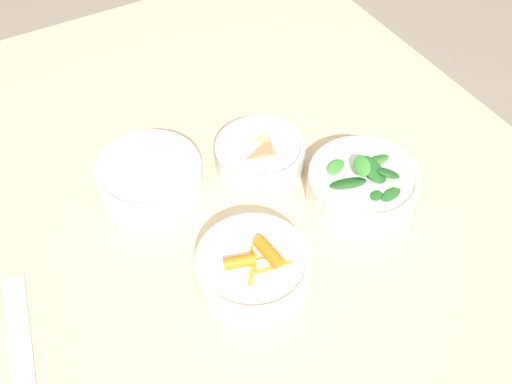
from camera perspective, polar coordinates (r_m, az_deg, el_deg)
The scene contains 7 objects.
ground_plane at distance 1.53m, azimuth -0.10°, elevation -18.23°, with size 10.00×10.00×0.00m, color gray.
dining_table at distance 0.98m, azimuth -0.14°, elevation -4.03°, with size 1.26×0.96×0.72m.
bowl_carrots at distance 0.79m, azimuth -0.25°, elevation -7.59°, with size 0.16×0.16×0.06m.
bowl_greens at distance 0.90m, azimuth 10.61°, elevation 0.77°, with size 0.17×0.17×0.08m.
bowl_beans_hotdog at distance 0.91m, azimuth -10.55°, elevation 1.43°, with size 0.17×0.17×0.06m.
bowl_cookies at distance 0.94m, azimuth 0.33°, elevation 3.90°, with size 0.15×0.15×0.05m.
ruler at distance 0.80m, azimuth -22.22°, elevation -16.91°, with size 0.31×0.08×0.00m.
Camera 1 is at (-0.51, 0.29, 1.41)m, focal length 40.00 mm.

